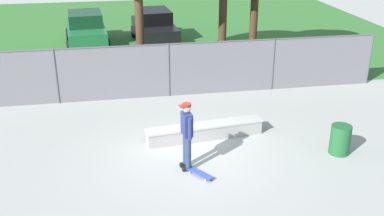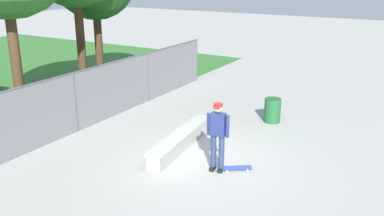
% 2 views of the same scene
% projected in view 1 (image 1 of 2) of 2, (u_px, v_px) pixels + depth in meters
% --- Properties ---
extents(ground_plane, '(80.00, 80.00, 0.00)m').
position_uv_depth(ground_plane, '(191.00, 155.00, 12.64)').
color(ground_plane, '#9E9E99').
extents(grass_strip, '(27.66, 20.00, 0.02)m').
position_uv_depth(grass_strip, '(146.00, 30.00, 26.07)').
color(grass_strip, '#336B2D').
rests_on(grass_strip, ground).
extents(concrete_ledge, '(3.55, 0.90, 0.46)m').
position_uv_depth(concrete_ledge, '(205.00, 131.00, 13.50)').
color(concrete_ledge, '#999993').
rests_on(concrete_ledge, ground).
extents(skateboarder, '(0.34, 0.59, 1.84)m').
position_uv_depth(skateboarder, '(187.00, 133.00, 11.59)').
color(skateboarder, black).
rests_on(skateboarder, ground).
extents(skateboard, '(0.63, 0.77, 0.09)m').
position_uv_depth(skateboard, '(200.00, 173.00, 11.61)').
color(skateboard, '#334CB2').
rests_on(skateboard, ground).
extents(chainlink_fence, '(15.73, 0.07, 1.98)m').
position_uv_depth(chainlink_fence, '(169.00, 68.00, 16.33)').
color(chainlink_fence, '#4C4C51').
rests_on(chainlink_fence, ground).
extents(car_green, '(2.28, 4.34, 1.66)m').
position_uv_depth(car_green, '(86.00, 29.00, 22.87)').
color(car_green, '#1E6638').
rests_on(car_green, ground).
extents(car_black, '(2.28, 4.34, 1.66)m').
position_uv_depth(car_black, '(154.00, 26.00, 23.44)').
color(car_black, black).
rests_on(car_black, ground).
extents(trash_bin, '(0.56, 0.56, 0.84)m').
position_uv_depth(trash_bin, '(340.00, 140.00, 12.59)').
color(trash_bin, '#1E592D').
rests_on(trash_bin, ground).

